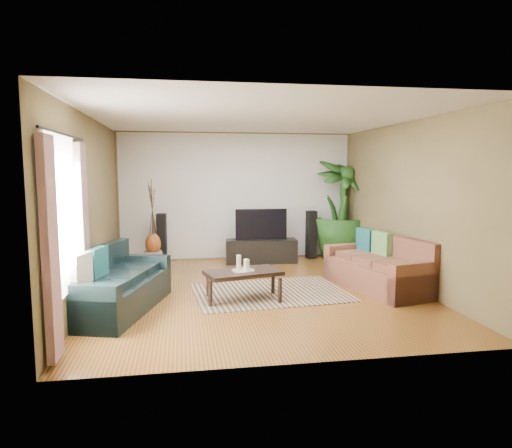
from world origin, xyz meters
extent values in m
plane|color=#945E26|center=(0.00, 0.00, 0.00)|extent=(5.50, 5.50, 0.00)
plane|color=white|center=(0.00, 0.00, 2.70)|extent=(5.50, 5.50, 0.00)
plane|color=brown|center=(0.00, 2.75, 1.35)|extent=(5.00, 0.00, 5.00)
plane|color=brown|center=(0.00, -2.75, 1.35)|extent=(5.00, 0.00, 5.00)
plane|color=brown|center=(-2.50, 0.00, 1.35)|extent=(0.00, 5.50, 5.50)
plane|color=brown|center=(2.50, 0.00, 1.35)|extent=(0.00, 5.50, 5.50)
plane|color=white|center=(0.00, 2.74, 1.35)|extent=(4.90, 0.00, 4.90)
plane|color=white|center=(-2.48, -1.60, 1.40)|extent=(0.00, 1.80, 1.80)
cube|color=gray|center=(-2.43, -2.35, 1.15)|extent=(0.08, 0.35, 2.20)
cube|color=gray|center=(-2.43, -0.85, 1.15)|extent=(0.08, 0.35, 2.20)
cylinder|color=black|center=(-2.43, -1.60, 2.30)|extent=(0.03, 1.90, 0.03)
cube|color=black|center=(-2.05, -0.68, 0.42)|extent=(1.37, 2.14, 0.85)
cube|color=brown|center=(1.93, -0.16, 0.42)|extent=(1.28, 2.05, 0.85)
cube|color=tan|center=(0.18, -0.12, 0.01)|extent=(2.48, 1.86, 0.01)
cube|color=black|center=(-0.30, -0.46, 0.22)|extent=(1.19, 0.84, 0.44)
cylinder|color=gray|center=(-0.30, -0.46, 0.45)|extent=(0.33, 0.33, 0.01)
cylinder|color=#EFE1C9|center=(-0.36, -0.43, 0.56)|extent=(0.07, 0.07, 0.22)
cylinder|color=beige|center=(-0.26, -0.50, 0.54)|extent=(0.07, 0.07, 0.17)
cylinder|color=beige|center=(-0.23, -0.40, 0.52)|extent=(0.07, 0.07, 0.14)
cube|color=black|center=(0.43, 2.20, 0.24)|extent=(1.48, 0.54, 0.49)
cube|color=black|center=(0.43, 2.22, 0.80)|extent=(1.07, 0.06, 0.63)
cube|color=black|center=(-1.59, 2.50, 0.51)|extent=(0.20, 0.22, 1.02)
cube|color=black|center=(1.59, 2.50, 0.52)|extent=(0.21, 0.23, 1.03)
imported|color=#1E4A18|center=(2.25, 2.50, 1.07)|extent=(1.49, 1.49, 2.15)
cylinder|color=black|center=(2.25, 2.50, 0.15)|extent=(0.40, 0.40, 0.31)
cube|color=gray|center=(-1.74, 2.02, 0.16)|extent=(0.36, 0.36, 0.33)
ellipsoid|color=#95491B|center=(-1.74, 2.02, 0.48)|extent=(0.30, 0.30, 0.42)
cube|color=brown|center=(-2.25, 0.64, 0.24)|extent=(0.57, 0.57, 0.48)
camera|label=1|loc=(-1.16, -6.96, 1.92)|focal=32.00mm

